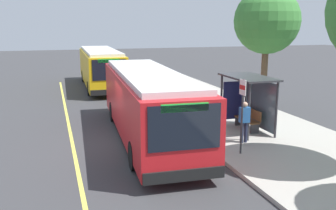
{
  "coord_description": "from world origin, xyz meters",
  "views": [
    {
      "loc": [
        14.82,
        -2.83,
        4.88
      ],
      "look_at": [
        0.86,
        1.55,
        1.69
      ],
      "focal_mm": 39.84,
      "sensor_mm": 36.0,
      "label": 1
    }
  ],
  "objects": [
    {
      "name": "lane_stripe_center",
      "position": [
        0.0,
        -2.2,
        0.0
      ],
      "size": [
        36.0,
        0.14,
        0.01
      ],
      "primitive_type": "cube",
      "color": "#E0D64C",
      "rests_on": "ground_plane"
    },
    {
      "name": "waiting_bench",
      "position": [
        0.18,
        5.62,
        0.63
      ],
      "size": [
        1.6,
        0.48,
        0.95
      ],
      "color": "brown",
      "rests_on": "sidewalk_curb"
    },
    {
      "name": "pedestrian_commuter",
      "position": [
        1.89,
        4.45,
        1.12
      ],
      "size": [
        0.24,
        0.4,
        1.69
      ],
      "color": "#282D47",
      "rests_on": "sidewalk_curb"
    },
    {
      "name": "transit_bus_main",
      "position": [
        -0.29,
        1.01,
        1.62
      ],
      "size": [
        11.18,
        3.18,
        2.95
      ],
      "color": "red",
      "rests_on": "ground_plane"
    },
    {
      "name": "ground_plane",
      "position": [
        0.0,
        0.0,
        0.0
      ],
      "size": [
        120.0,
        120.0,
        0.0
      ],
      "primitive_type": "plane",
      "color": "#38383A"
    },
    {
      "name": "bus_shelter",
      "position": [
        0.21,
        5.57,
        1.92
      ],
      "size": [
        2.9,
        1.6,
        2.48
      ],
      "color": "#333338",
      "rests_on": "sidewalk_curb"
    },
    {
      "name": "sidewalk_curb",
      "position": [
        0.0,
        6.0,
        0.07
      ],
      "size": [
        44.0,
        6.4,
        0.15
      ],
      "primitive_type": "cube",
      "color": "#A8A399",
      "rests_on": "ground_plane"
    },
    {
      "name": "transit_bus_second",
      "position": [
        -14.42,
        0.84,
        1.62
      ],
      "size": [
        10.84,
        2.84,
        2.95
      ],
      "color": "gold",
      "rests_on": "ground_plane"
    },
    {
      "name": "street_tree_upstreet",
      "position": [
        -3.43,
        8.57,
        5.01
      ],
      "size": [
        3.61,
        3.61,
        6.7
      ],
      "color": "brown",
      "rests_on": "sidewalk_curb"
    },
    {
      "name": "route_sign_post",
      "position": [
        3.04,
        3.7,
        1.96
      ],
      "size": [
        0.44,
        0.08,
        2.8
      ],
      "color": "#333338",
      "rests_on": "sidewalk_curb"
    }
  ]
}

